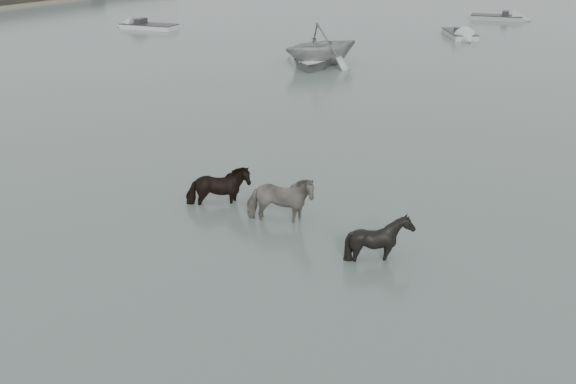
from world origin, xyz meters
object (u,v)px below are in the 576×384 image
at_px(pony_pinto, 280,195).
at_px(rowboat_lead, 312,57).
at_px(pony_black, 380,231).
at_px(pony_dark, 218,180).

xyz_separation_m(pony_pinto, rowboat_lead, (-9.30, 18.20, -0.31)).
bearing_deg(pony_black, pony_dark, 89.10).
height_order(pony_pinto, pony_dark, pony_pinto).
bearing_deg(pony_black, rowboat_lead, 38.49).
relative_size(pony_pinto, rowboat_lead, 0.40).
height_order(pony_dark, rowboat_lead, pony_dark).
bearing_deg(rowboat_lead, pony_dark, -90.35).
bearing_deg(pony_dark, rowboat_lead, 47.63).
relative_size(pony_black, rowboat_lead, 0.31).
distance_m(pony_pinto, pony_black, 3.07).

